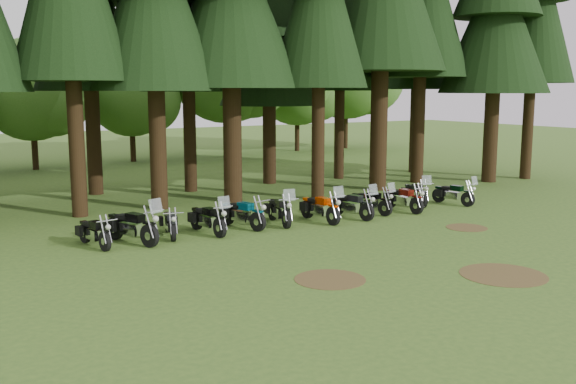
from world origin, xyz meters
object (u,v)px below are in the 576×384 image
Objects in this scene: motorcycle_10 at (416,194)px; motorcycle_8 at (371,202)px; motorcycle_1 at (132,227)px; motorcycle_0 at (94,233)px; motorcycle_9 at (403,200)px; motorcycle_4 at (242,215)px; motorcycle_11 at (453,194)px; motorcycle_7 at (352,206)px; motorcycle_3 at (208,220)px; motorcycle_6 at (320,209)px; motorcycle_5 at (279,211)px; motorcycle_2 at (170,224)px.

motorcycle_8 is at bearing -150.22° from motorcycle_10.
motorcycle_1 is 9.30m from motorcycle_8.
motorcycle_0 is 13.21m from motorcycle_10.
motorcycle_1 is at bearing 177.19° from motorcycle_9.
motorcycle_4 is 9.55m from motorcycle_11.
motorcycle_1 is 1.07× the size of motorcycle_7.
motorcycle_4 is at bearing 165.19° from motorcycle_8.
motorcycle_0 is 0.94× the size of motorcycle_10.
motorcycle_10 is (12.10, 0.50, -0.06)m from motorcycle_1.
motorcycle_0 is 5.02m from motorcycle_4.
motorcycle_7 is at bearing -9.58° from motorcycle_3.
motorcycle_7 is (1.37, -0.07, -0.01)m from motorcycle_6.
motorcycle_6 is 1.02× the size of motorcycle_7.
motorcycle_8 reaches higher than motorcycle_0.
motorcycle_0 is 11.81m from motorcycle_9.
motorcycle_8 is 2.86m from motorcycle_10.
motorcycle_11 is (2.75, 0.01, -0.02)m from motorcycle_9.
motorcycle_7 is at bearing -176.50° from motorcycle_8.
motorcycle_3 reaches higher than motorcycle_7.
motorcycle_1 is 1.08× the size of motorcycle_9.
motorcycle_6 is 2.52m from motorcycle_8.
motorcycle_4 is 1.42m from motorcycle_5.
motorcycle_7 is (9.26, -0.54, 0.05)m from motorcycle_0.
motorcycle_5 is at bearing -4.06° from motorcycle_3.
motorcycle_1 reaches higher than motorcycle_6.
motorcycle_1 is at bearing 167.48° from motorcycle_11.
motorcycle_5 is 1.03× the size of motorcycle_9.
motorcycle_3 reaches higher than motorcycle_9.
motorcycle_4 is 0.96× the size of motorcycle_6.
motorcycle_1 reaches higher than motorcycle_5.
motorcycle_4 is at bearing 13.09° from motorcycle_2.
motorcycle_8 is at bearing -6.26° from motorcycle_3.
motorcycle_11 is (10.89, -0.32, -0.04)m from motorcycle_3.
motorcycle_8 reaches higher than motorcycle_9.
motorcycle_2 is 0.86× the size of motorcycle_6.
motorcycle_1 is 3.92m from motorcycle_4.
motorcycle_10 is at bearing -8.32° from motorcycle_0.
motorcycle_2 is at bearing -9.93° from motorcycle_1.
motorcycle_6 is (2.88, -0.52, 0.01)m from motorcycle_4.
motorcycle_11 is at bearing -15.00° from motorcycle_8.
motorcycle_10 is at bearing 6.09° from motorcycle_6.
motorcycle_1 is 6.80m from motorcycle_6.
motorcycle_8 is (10.40, -0.23, 0.02)m from motorcycle_0.
motorcycle_11 is (9.54, -0.51, -0.03)m from motorcycle_4.
motorcycle_6 is (5.45, -0.57, 0.07)m from motorcycle_2.
motorcycle_6 is at bearing -23.63° from motorcycle_1.
motorcycle_2 is 12.12m from motorcycle_11.
motorcycle_2 is 0.87× the size of motorcycle_3.
motorcycle_11 is (8.12, -0.39, -0.04)m from motorcycle_5.
motorcycle_8 is (6.74, -0.09, -0.03)m from motorcycle_3.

